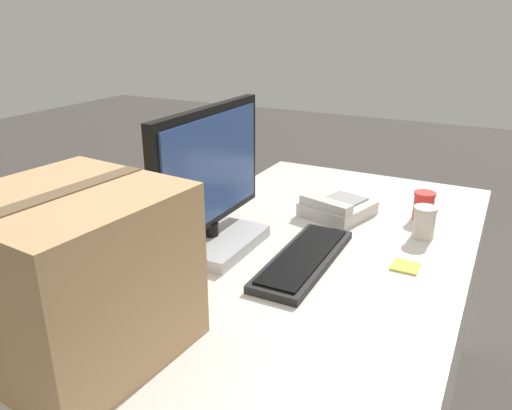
{
  "coord_description": "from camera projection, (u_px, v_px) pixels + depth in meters",
  "views": [
    {
      "loc": [
        -1.14,
        -0.48,
        1.39
      ],
      "look_at": [
        -0.01,
        0.11,
        0.9
      ],
      "focal_mm": 35.0,
      "sensor_mm": 36.0,
      "label": 1
    }
  ],
  "objects": [
    {
      "name": "paper_cup_left",
      "position": [
        424.0,
        222.0,
        1.51
      ],
      "size": [
        0.07,
        0.07,
        0.1
      ],
      "color": "beige",
      "rests_on": "office_desk"
    },
    {
      "name": "sticky_note_pad",
      "position": [
        405.0,
        267.0,
        1.35
      ],
      "size": [
        0.07,
        0.07,
        0.01
      ],
      "color": "#E5DB4C",
      "rests_on": "office_desk"
    },
    {
      "name": "monitor",
      "position": [
        210.0,
        191.0,
        1.41
      ],
      "size": [
        0.51,
        0.25,
        0.41
      ],
      "color": "#B7B7B7",
      "rests_on": "office_desk"
    },
    {
      "name": "office_desk",
      "position": [
        289.0,
        372.0,
        1.51
      ],
      "size": [
        1.8,
        0.9,
        0.75
      ],
      "color": "beige",
      "rests_on": "ground_plane"
    },
    {
      "name": "cardboard_box",
      "position": [
        75.0,
        275.0,
        0.96
      ],
      "size": [
        0.4,
        0.39,
        0.34
      ],
      "rotation": [
        0.0,
        0.0,
        -0.09
      ],
      "color": "tan",
      "rests_on": "office_desk"
    },
    {
      "name": "desk_phone",
      "position": [
        337.0,
        208.0,
        1.68
      ],
      "size": [
        0.25,
        0.24,
        0.07
      ],
      "rotation": [
        0.0,
        0.0,
        -0.28
      ],
      "color": "beige",
      "rests_on": "office_desk"
    },
    {
      "name": "keyboard",
      "position": [
        304.0,
        259.0,
        1.37
      ],
      "size": [
        0.44,
        0.15,
        0.03
      ],
      "rotation": [
        0.0,
        0.0,
        0.01
      ],
      "color": "black",
      "rests_on": "office_desk"
    },
    {
      "name": "paper_cup_right",
      "position": [
        424.0,
        206.0,
        1.65
      ],
      "size": [
        0.07,
        0.07,
        0.09
      ],
      "color": "red",
      "rests_on": "office_desk"
    }
  ]
}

